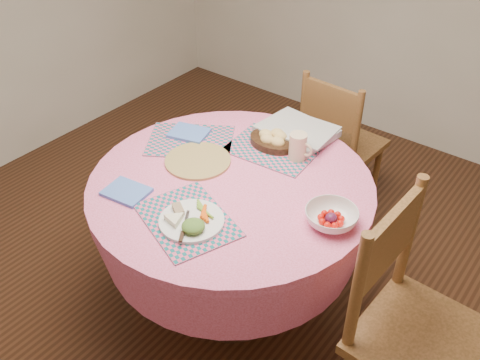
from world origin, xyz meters
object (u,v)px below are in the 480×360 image
object	(u,v)px
chair_right	(411,324)
latte_mug	(298,147)
bread_bowl	(273,139)
fruit_bowl	(331,218)
dinner_plate	(192,221)
chair_back	(338,141)
dining_table	(231,216)
wicker_trivet	(198,161)

from	to	relation	value
chair_right	latte_mug	bearing A→B (deg)	65.76
bread_bowl	fruit_bowl	distance (m)	0.59
dinner_plate	bread_bowl	bearing A→B (deg)	96.71
chair_back	dining_table	bearing A→B (deg)	92.74
bread_bowl	chair_back	bearing A→B (deg)	87.18
wicker_trivet	dinner_plate	size ratio (longest dim) A/B	1.17
chair_right	chair_back	world-z (taller)	chair_right
chair_right	fruit_bowl	bearing A→B (deg)	81.41
chair_right	dinner_plate	bearing A→B (deg)	109.54
chair_right	latte_mug	size ratio (longest dim) A/B	8.21
dinner_plate	chair_right	bearing A→B (deg)	17.27
chair_right	latte_mug	xyz separation A→B (m)	(-0.75, 0.37, 0.28)
wicker_trivet	latte_mug	xyz separation A→B (m)	(0.35, 0.29, 0.06)
chair_right	dinner_plate	distance (m)	0.90
chair_right	bread_bowl	xyz separation A→B (m)	(-0.91, 0.40, 0.25)
bread_bowl	latte_mug	world-z (taller)	latte_mug
dining_table	chair_right	world-z (taller)	chair_right
bread_bowl	dining_table	bearing A→B (deg)	-86.73
chair_back	fruit_bowl	size ratio (longest dim) A/B	3.57
bread_bowl	fruit_bowl	xyz separation A→B (m)	(0.50, -0.32, -0.00)
chair_right	fruit_bowl	world-z (taller)	chair_right
fruit_bowl	bread_bowl	bearing A→B (deg)	147.19
wicker_trivet	fruit_bowl	world-z (taller)	fruit_bowl
wicker_trivet	chair_right	bearing A→B (deg)	-4.23
dining_table	bread_bowl	bearing A→B (deg)	93.27
dinner_plate	latte_mug	size ratio (longest dim) A/B	2.05
chair_back	fruit_bowl	xyz separation A→B (m)	(0.47, -0.95, 0.31)
chair_right	dinner_plate	xyz separation A→B (m)	(-0.83, -0.26, 0.24)
dinner_plate	fruit_bowl	distance (m)	0.54
dining_table	fruit_bowl	distance (m)	0.53
chair_back	fruit_bowl	world-z (taller)	chair_back
dinner_plate	bread_bowl	xyz separation A→B (m)	(-0.08, 0.66, 0.01)
chair_back	bread_bowl	bearing A→B (deg)	90.60
dining_table	wicker_trivet	xyz separation A→B (m)	(-0.21, 0.03, 0.20)
dining_table	fruit_bowl	size ratio (longest dim) A/B	4.92
dinner_plate	latte_mug	xyz separation A→B (m)	(0.08, 0.63, 0.05)
wicker_trivet	dinner_plate	distance (m)	0.43
dining_table	dinner_plate	xyz separation A→B (m)	(0.06, -0.31, 0.22)
dinner_plate	dining_table	bearing A→B (deg)	100.43
dining_table	dinner_plate	world-z (taller)	dinner_plate
chair_back	wicker_trivet	distance (m)	1.02
bread_bowl	latte_mug	xyz separation A→B (m)	(0.15, -0.03, 0.03)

